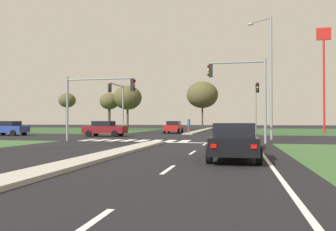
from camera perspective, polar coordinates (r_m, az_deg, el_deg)
ground_plane at (r=31.74m, az=1.38°, el=-3.78°), size 200.00×200.00×0.00m
grass_verge_far_left at (r=63.85m, az=-17.52°, el=-2.30°), size 35.00×35.00×0.01m
median_island_near at (r=13.53m, az=-13.40°, el=-7.29°), size 1.20×22.00×0.14m
median_island_far at (r=56.49m, az=5.96°, el=-2.46°), size 1.20×36.00×0.14m
lane_dash_near at (r=5.40m, az=-13.66°, el=-17.80°), size 0.14×2.00×0.01m
lane_dash_second at (r=11.01m, az=0.04°, el=-9.13°), size 0.14×2.00×0.01m
lane_dash_third at (r=16.89m, az=4.21°, el=-6.26°), size 0.14×2.00×0.01m
lane_dash_fourth at (r=22.83m, az=6.19°, el=-4.87°), size 0.14×2.00×0.01m
edge_line_right at (r=13.32m, az=16.72°, el=-7.66°), size 0.14×24.00×0.01m
stop_bar_near at (r=24.30m, az=7.24°, el=-4.63°), size 6.40×0.50×0.01m
crosswalk_bar_near at (r=28.71m, az=-13.25°, el=-4.04°), size 0.70×2.80×0.01m
crosswalk_bar_second at (r=28.24m, az=-11.13°, el=-4.10°), size 0.70×2.80×0.01m
crosswalk_bar_third at (r=27.81m, az=-8.94°, el=-4.16°), size 0.70×2.80×0.01m
crosswalk_bar_fourth at (r=27.43m, az=-6.69°, el=-4.21°), size 0.70×2.80×0.01m
crosswalk_bar_fifth at (r=27.09m, az=-4.38°, el=-4.25°), size 0.70×2.80×0.01m
crosswalk_bar_sixth at (r=26.79m, az=-2.01°, el=-4.29°), size 0.70×2.80×0.01m
crosswalk_bar_seventh at (r=26.54m, az=0.41°, el=-4.33°), size 0.70×2.80×0.01m
crosswalk_bar_eighth at (r=26.34m, az=2.87°, el=-4.35°), size 0.70×2.80×0.01m
car_maroon_near at (r=35.04m, az=-10.67°, el=-2.19°), size 4.35×2.05×1.57m
car_blue_second at (r=40.65m, az=-25.43°, el=-1.94°), size 4.20×2.08×1.57m
car_black_third at (r=13.95m, az=11.14°, el=-4.24°), size 2.00×4.56×1.49m
car_silver_fourth at (r=19.84m, az=11.52°, el=-3.29°), size 1.99×4.57×1.47m
car_red_fifth at (r=43.30m, az=0.95°, el=-1.96°), size 2.02×4.23×1.57m
traffic_signal_far_right at (r=36.47m, az=14.72°, el=2.65°), size 0.32×4.04×5.62m
traffic_signal_near_left at (r=27.03m, az=-12.49°, el=3.38°), size 5.78×0.32×5.10m
traffic_signal_near_right at (r=24.71m, az=12.82°, el=4.95°), size 4.17×0.32×6.03m
traffic_signal_far_left at (r=38.65m, az=-8.42°, el=2.71°), size 0.32×4.51×5.87m
street_lamp_second at (r=30.11m, az=16.77°, el=7.12°), size 2.05×1.46×10.43m
pedestrian_at_median at (r=39.85m, az=3.53°, el=-1.38°), size 0.34×0.34×1.85m
fastfood_pole_sign at (r=49.64m, az=24.87°, el=8.87°), size 1.80×0.40×13.91m
treeline_near at (r=68.76m, az=-16.71°, el=2.40°), size 3.32×3.32×7.03m
treeline_second at (r=62.81m, az=-9.90°, el=2.33°), size 3.55×3.55×6.71m
treeline_third at (r=62.20m, az=-6.86°, el=2.99°), size 5.18×5.18×8.05m
treeline_fourth at (r=60.51m, az=5.83°, el=3.50°), size 5.59×5.59×8.63m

